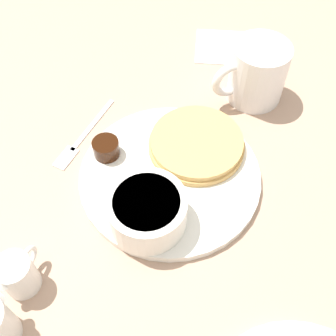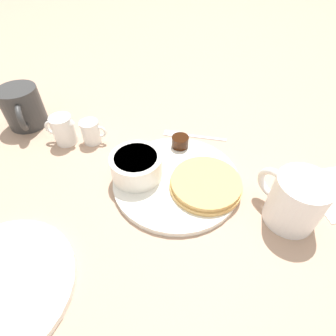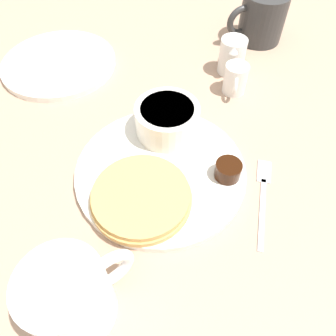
{
  "view_description": "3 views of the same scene",
  "coord_description": "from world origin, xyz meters",
  "px_view_note": "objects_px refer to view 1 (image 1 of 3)",
  "views": [
    {
      "loc": [
        -0.0,
        0.33,
        0.49
      ],
      "look_at": [
        -0.0,
        0.01,
        0.04
      ],
      "focal_mm": 45.0,
      "sensor_mm": 36.0,
      "label": 1
    },
    {
      "loc": [
        -0.33,
        0.11,
        0.39
      ],
      "look_at": [
        0.01,
        0.02,
        0.04
      ],
      "focal_mm": 28.0,
      "sensor_mm": 36.0,
      "label": 2
    },
    {
      "loc": [
        -0.06,
        -0.28,
        0.39
      ],
      "look_at": [
        0.01,
        -0.01,
        0.03
      ],
      "focal_mm": 35.0,
      "sensor_mm": 36.0,
      "label": 3
    }
  ],
  "objects_px": {
    "plate": "(168,176)",
    "bowl": "(145,210)",
    "creamer_pitcher_near": "(16,274)",
    "fork": "(78,140)",
    "coffee_mug": "(254,73)"
  },
  "relations": [
    {
      "from": "plate",
      "to": "bowl",
      "type": "height_order",
      "value": "bowl"
    },
    {
      "from": "coffee_mug",
      "to": "creamer_pitcher_near",
      "type": "xyz_separation_m",
      "value": [
        0.3,
        0.32,
        -0.02
      ]
    },
    {
      "from": "coffee_mug",
      "to": "creamer_pitcher_near",
      "type": "height_order",
      "value": "coffee_mug"
    },
    {
      "from": "plate",
      "to": "fork",
      "type": "relative_size",
      "value": 1.79
    },
    {
      "from": "plate",
      "to": "coffee_mug",
      "type": "relative_size",
      "value": 2.12
    },
    {
      "from": "bowl",
      "to": "fork",
      "type": "relative_size",
      "value": 0.71
    },
    {
      "from": "coffee_mug",
      "to": "creamer_pitcher_near",
      "type": "distance_m",
      "value": 0.44
    },
    {
      "from": "plate",
      "to": "creamer_pitcher_near",
      "type": "relative_size",
      "value": 4.17
    },
    {
      "from": "creamer_pitcher_near",
      "to": "fork",
      "type": "height_order",
      "value": "creamer_pitcher_near"
    },
    {
      "from": "bowl",
      "to": "coffee_mug",
      "type": "bearing_deg",
      "value": -123.88
    },
    {
      "from": "coffee_mug",
      "to": "fork",
      "type": "bearing_deg",
      "value": 20.17
    },
    {
      "from": "creamer_pitcher_near",
      "to": "bowl",
      "type": "bearing_deg",
      "value": -151.22
    },
    {
      "from": "creamer_pitcher_near",
      "to": "plate",
      "type": "bearing_deg",
      "value": -138.6
    },
    {
      "from": "plate",
      "to": "bowl",
      "type": "bearing_deg",
      "value": 68.99
    },
    {
      "from": "bowl",
      "to": "creamer_pitcher_near",
      "type": "bearing_deg",
      "value": 28.78
    }
  ]
}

